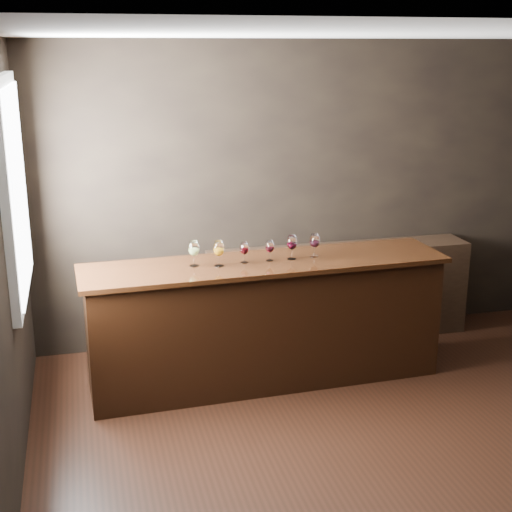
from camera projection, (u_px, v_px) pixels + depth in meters
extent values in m
plane|color=black|center=(393.00, 450.00, 5.01)|extent=(5.00, 5.00, 0.00)
cube|color=black|center=(299.00, 193.00, 6.71)|extent=(5.00, 0.02, 2.80)
cube|color=silver|center=(418.00, 34.00, 4.22)|extent=(5.00, 4.50, 0.02)
cube|color=white|center=(13.00, 190.00, 5.05)|extent=(0.06, 1.30, 1.60)
cube|color=white|center=(19.00, 190.00, 5.06)|extent=(0.02, 1.15, 1.45)
cube|color=black|center=(265.00, 324.00, 5.93)|extent=(2.92, 0.72, 1.02)
cube|color=black|center=(266.00, 263.00, 5.78)|extent=(3.02, 0.79, 0.04)
cube|color=black|center=(339.00, 292.00, 6.85)|extent=(2.53, 0.40, 0.91)
cylinder|color=white|center=(194.00, 266.00, 5.66)|extent=(0.07, 0.07, 0.00)
cylinder|color=white|center=(194.00, 261.00, 5.64)|extent=(0.01, 0.01, 0.08)
ellipsoid|color=white|center=(194.00, 248.00, 5.62)|extent=(0.09, 0.09, 0.12)
cylinder|color=white|center=(194.00, 242.00, 5.60)|extent=(0.06, 0.06, 0.01)
ellipsoid|color=#B8CA69|center=(194.00, 251.00, 5.62)|extent=(0.07, 0.07, 0.06)
cylinder|color=white|center=(219.00, 266.00, 5.65)|extent=(0.07, 0.07, 0.00)
cylinder|color=white|center=(219.00, 261.00, 5.64)|extent=(0.01, 0.01, 0.08)
ellipsoid|color=white|center=(219.00, 248.00, 5.61)|extent=(0.09, 0.09, 0.12)
cylinder|color=white|center=(219.00, 242.00, 5.60)|extent=(0.07, 0.07, 0.01)
ellipsoid|color=#B86F0A|center=(219.00, 251.00, 5.62)|extent=(0.07, 0.07, 0.06)
cylinder|color=white|center=(244.00, 262.00, 5.74)|extent=(0.06, 0.06, 0.00)
cylinder|color=white|center=(244.00, 258.00, 5.73)|extent=(0.01, 0.01, 0.06)
ellipsoid|color=white|center=(244.00, 248.00, 5.71)|extent=(0.07, 0.07, 0.10)
cylinder|color=white|center=(244.00, 243.00, 5.70)|extent=(0.05, 0.05, 0.01)
ellipsoid|color=black|center=(244.00, 250.00, 5.72)|extent=(0.06, 0.06, 0.05)
cylinder|color=white|center=(270.00, 260.00, 5.80)|extent=(0.06, 0.06, 0.00)
cylinder|color=white|center=(270.00, 256.00, 5.79)|extent=(0.01, 0.01, 0.06)
ellipsoid|color=white|center=(270.00, 247.00, 5.76)|extent=(0.07, 0.07, 0.10)
cylinder|color=white|center=(270.00, 241.00, 5.75)|extent=(0.05, 0.05, 0.01)
ellipsoid|color=black|center=(270.00, 249.00, 5.77)|extent=(0.06, 0.06, 0.05)
cylinder|color=white|center=(292.00, 259.00, 5.84)|extent=(0.07, 0.07, 0.00)
cylinder|color=white|center=(292.00, 254.00, 5.83)|extent=(0.01, 0.01, 0.08)
ellipsoid|color=white|center=(292.00, 242.00, 5.80)|extent=(0.09, 0.09, 0.12)
cylinder|color=white|center=(292.00, 236.00, 5.78)|extent=(0.06, 0.06, 0.01)
ellipsoid|color=black|center=(292.00, 245.00, 5.80)|extent=(0.07, 0.07, 0.06)
cylinder|color=white|center=(314.00, 257.00, 5.90)|extent=(0.07, 0.07, 0.00)
cylinder|color=white|center=(314.00, 252.00, 5.88)|extent=(0.01, 0.01, 0.08)
ellipsoid|color=white|center=(315.00, 241.00, 5.86)|extent=(0.08, 0.08, 0.12)
cylinder|color=white|center=(315.00, 234.00, 5.84)|extent=(0.06, 0.06, 0.01)
ellipsoid|color=black|center=(315.00, 243.00, 5.86)|extent=(0.07, 0.07, 0.05)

